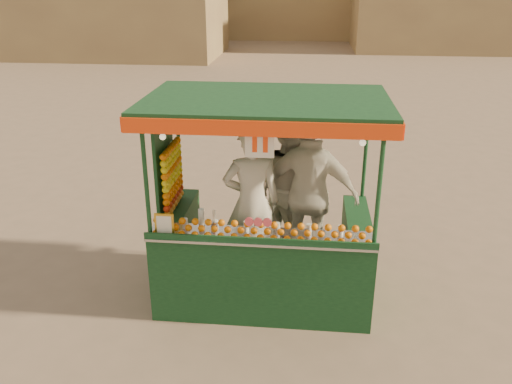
# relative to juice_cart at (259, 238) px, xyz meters

# --- Properties ---
(ground) EXTENTS (90.00, 90.00, 0.00)m
(ground) POSITION_rel_juice_cart_xyz_m (0.17, 0.04, -0.77)
(ground) COLOR #6F5D4F
(ground) RESTS_ON ground
(juice_cart) EXTENTS (2.61, 1.69, 2.38)m
(juice_cart) POSITION_rel_juice_cart_xyz_m (0.00, 0.00, 0.00)
(juice_cart) COLOR #0D311A
(juice_cart) RESTS_ON ground
(vendor_left) EXTENTS (0.72, 0.54, 1.80)m
(vendor_left) POSITION_rel_juice_cart_xyz_m (-0.09, 0.07, 0.40)
(vendor_left) COLOR beige
(vendor_left) RESTS_ON ground
(vendor_middle) EXTENTS (1.12, 1.07, 1.81)m
(vendor_middle) POSITION_rel_juice_cart_xyz_m (0.31, 0.65, 0.41)
(vendor_middle) COLOR beige
(vendor_middle) RESTS_ON ground
(vendor_right) EXTENTS (1.19, 0.70, 1.90)m
(vendor_right) POSITION_rel_juice_cart_xyz_m (0.57, 0.26, 0.46)
(vendor_right) COLOR beige
(vendor_right) RESTS_ON ground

